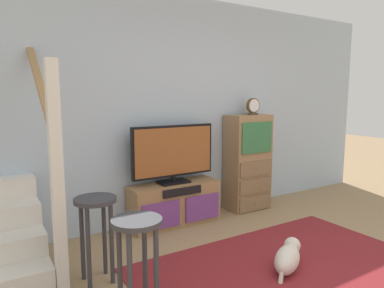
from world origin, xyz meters
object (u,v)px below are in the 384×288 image
at_px(television, 173,153).
at_px(desk_clock, 253,106).
at_px(media_console, 175,204).
at_px(bar_stool_near, 137,246).
at_px(side_cabinet, 248,162).
at_px(bar_stool_far, 96,220).
at_px(dog, 288,257).

relative_size(television, desk_clock, 4.75).
height_order(media_console, television, television).
bearing_deg(television, bar_stool_near, -126.32).
distance_m(side_cabinet, desk_clock, 0.75).
xyz_separation_m(bar_stool_near, bar_stool_far, (-0.09, 0.65, -0.01)).
bearing_deg(bar_stool_near, bar_stool_far, 97.67).
xyz_separation_m(side_cabinet, bar_stool_near, (-2.21, -1.46, -0.10)).
height_order(bar_stool_near, dog, bar_stool_near).
xyz_separation_m(television, bar_stool_near, (-1.08, -1.47, -0.33)).
bearing_deg(media_console, bar_stool_far, -145.54).
distance_m(side_cabinet, dog, 1.79).
relative_size(media_console, bar_stool_near, 1.51).
relative_size(television, bar_stool_near, 1.44).
relative_size(desk_clock, bar_stool_near, 0.30).
xyz_separation_m(desk_clock, bar_stool_near, (-2.27, -1.45, -0.85)).
relative_size(side_cabinet, dog, 2.57).
xyz_separation_m(television, desk_clock, (1.18, -0.03, 0.52)).
bearing_deg(bar_stool_near, side_cabinet, 33.47).
xyz_separation_m(media_console, desk_clock, (1.18, -0.00, 1.13)).
bearing_deg(side_cabinet, bar_stool_near, -146.53).
bearing_deg(media_console, television, 90.00).
bearing_deg(desk_clock, dog, -120.31).
bearing_deg(desk_clock, bar_stool_near, -147.47).
distance_m(media_console, dog, 1.53).
relative_size(side_cabinet, desk_clock, 5.79).
distance_m(television, bar_stool_near, 1.86).
xyz_separation_m(media_console, side_cabinet, (1.13, 0.01, 0.38)).
bearing_deg(desk_clock, television, 178.61).
height_order(television, dog, television).
distance_m(media_console, television, 0.61).
bearing_deg(bar_stool_far, desk_clock, 18.74).
distance_m(bar_stool_near, dog, 1.46).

